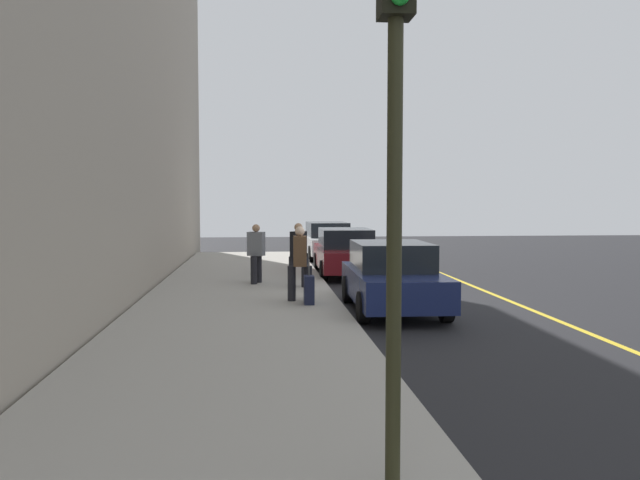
# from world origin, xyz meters

# --- Properties ---
(ground_plane) EXTENTS (56.00, 56.00, 0.00)m
(ground_plane) POSITION_xyz_m (0.00, 0.00, 0.00)
(ground_plane) COLOR black
(sidewalk) EXTENTS (28.00, 4.60, 0.15)m
(sidewalk) POSITION_xyz_m (0.00, -3.30, 0.07)
(sidewalk) COLOR #A39E93
(sidewalk) RESTS_ON ground
(lane_stripe_centre) EXTENTS (28.00, 0.14, 0.01)m
(lane_stripe_centre) POSITION_xyz_m (0.00, 3.20, 0.00)
(lane_stripe_centre) COLOR gold
(lane_stripe_centre) RESTS_ON ground
(parked_car_white) EXTENTS (4.70, 1.98, 1.51)m
(parked_car_white) POSITION_xyz_m (-12.16, -0.02, 0.76)
(parked_car_white) COLOR black
(parked_car_white) RESTS_ON ground
(parked_car_maroon) EXTENTS (4.65, 1.97, 1.51)m
(parked_car_maroon) POSITION_xyz_m (-6.01, -0.06, 0.76)
(parked_car_maroon) COLOR black
(parked_car_maroon) RESTS_ON ground
(parked_car_navy) EXTENTS (4.31, 1.96, 1.51)m
(parked_car_navy) POSITION_xyz_m (0.78, 0.08, 0.76)
(parked_car_navy) COLOR black
(parked_car_navy) RESTS_ON ground
(pedestrian_grey_coat) EXTENTS (0.51, 0.51, 1.63)m
(pedestrian_grey_coat) POSITION_xyz_m (-3.11, -2.94, 1.02)
(pedestrian_grey_coat) COLOR black
(pedestrian_grey_coat) RESTS_ON sidewalk
(pedestrian_brown_coat) EXTENTS (0.47, 0.56, 1.70)m
(pedestrian_brown_coat) POSITION_xyz_m (0.10, -1.92, 1.06)
(pedestrian_brown_coat) COLOR black
(pedestrian_brown_coat) RESTS_ON sidewalk
(pedestrian_black_coat) EXTENTS (0.54, 0.51, 1.69)m
(pedestrian_black_coat) POSITION_xyz_m (-2.30, -1.82, 1.05)
(pedestrian_black_coat) COLOR black
(pedestrian_black_coat) RESTS_ON sidewalk
(traffic_light_pole) EXTENTS (0.35, 0.26, 4.38)m
(traffic_light_pole) POSITION_xyz_m (9.85, -1.78, 3.11)
(traffic_light_pole) COLOR #2D2D19
(traffic_light_pole) RESTS_ON sidewalk
(rolling_suitcase) EXTENTS (0.34, 0.22, 0.99)m
(rolling_suitcase) POSITION_xyz_m (0.62, -1.75, 0.47)
(rolling_suitcase) COLOR #191E38
(rolling_suitcase) RESTS_ON sidewalk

